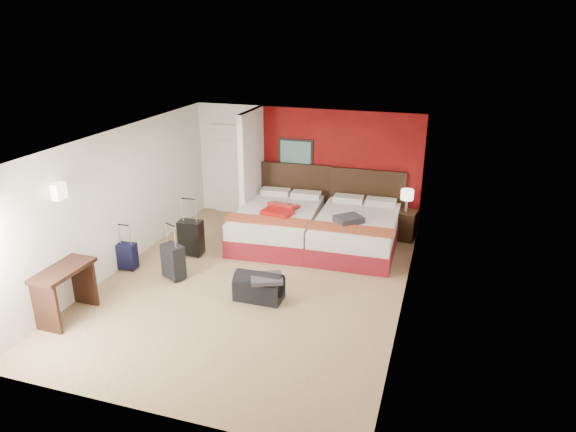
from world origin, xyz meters
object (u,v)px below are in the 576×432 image
at_px(suitcase_charcoal, 173,263).
at_px(table_lamp, 407,201).
at_px(suitcase_black, 191,239).
at_px(suitcase_navy, 127,257).
at_px(bed_right, 356,233).
at_px(duffel_bag, 259,288).
at_px(bed_left, 278,225).
at_px(desk, 66,293).
at_px(nightstand, 405,225).
at_px(red_suitcase_open, 281,209).

bearing_deg(suitcase_charcoal, table_lamp, 66.68).
bearing_deg(table_lamp, suitcase_charcoal, -140.50).
relative_size(suitcase_black, suitcase_navy, 1.41).
height_order(bed_right, duffel_bag, bed_right).
distance_m(bed_left, suitcase_black, 1.78).
height_order(bed_right, desk, desk).
distance_m(nightstand, suitcase_black, 4.30).
bearing_deg(nightstand, bed_left, -154.36).
relative_size(bed_right, nightstand, 3.65).
distance_m(suitcase_navy, duffel_bag, 2.65).
relative_size(bed_left, duffel_bag, 2.91).
relative_size(bed_right, suitcase_charcoal, 3.68).
relative_size(bed_right, duffel_bag, 2.86).
xyz_separation_m(nightstand, suitcase_black, (-3.80, -2.03, 0.03)).
bearing_deg(table_lamp, bed_right, -137.43).
relative_size(bed_left, table_lamp, 4.88).
bearing_deg(desk, red_suitcase_open, 60.44).
relative_size(red_suitcase_open, nightstand, 1.31).
bearing_deg(red_suitcase_open, desk, -109.53).
bearing_deg(duffel_bag, suitcase_black, 146.52).
height_order(red_suitcase_open, suitcase_navy, red_suitcase_open).
height_order(bed_left, nightstand, bed_left).
bearing_deg(bed_left, suitcase_charcoal, -122.71).
relative_size(bed_left, red_suitcase_open, 2.83).
bearing_deg(bed_right, red_suitcase_open, -175.10).
height_order(red_suitcase_open, suitcase_black, red_suitcase_open).
bearing_deg(duffel_bag, desk, -151.88).
bearing_deg(suitcase_navy, table_lamp, 27.97).
bearing_deg(table_lamp, duffel_bag, -121.50).
relative_size(table_lamp, suitcase_black, 0.69).
bearing_deg(suitcase_charcoal, bed_right, 65.67).
bearing_deg(nightstand, red_suitcase_open, -151.49).
bearing_deg(suitcase_black, bed_left, 37.85).
distance_m(bed_right, desk, 5.29).
bearing_deg(suitcase_black, bed_right, 19.35).
xyz_separation_m(bed_left, desk, (-2.08, -3.75, 0.08)).
xyz_separation_m(red_suitcase_open, duffel_bag, (0.38, -2.27, -0.52)).
bearing_deg(suitcase_navy, suitcase_charcoal, -8.39).
distance_m(nightstand, table_lamp, 0.53).
height_order(bed_left, suitcase_charcoal, bed_left).
relative_size(bed_left, suitcase_navy, 4.76).
relative_size(red_suitcase_open, suitcase_navy, 1.68).
bearing_deg(bed_right, suitcase_black, -158.32).
height_order(nightstand, suitcase_black, suitcase_black).
bearing_deg(bed_left, nightstand, 15.11).
bearing_deg(desk, table_lamp, 46.65).
distance_m(bed_right, duffel_bag, 2.68).
relative_size(bed_left, nightstand, 3.71).
bearing_deg(red_suitcase_open, suitcase_navy, -127.38).
relative_size(bed_right, red_suitcase_open, 2.79).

